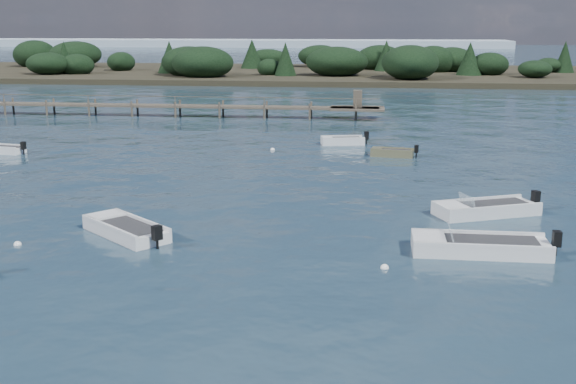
# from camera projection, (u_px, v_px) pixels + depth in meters

# --- Properties ---
(ground) EXTENTS (400.00, 400.00, 0.00)m
(ground) POSITION_uv_depth(u_px,v_px,m) (323.00, 104.00, 79.47)
(ground) COLOR #172835
(ground) RESTS_ON ground
(tender_far_grey_b) EXTENTS (3.24, 1.56, 1.09)m
(tender_far_grey_b) POSITION_uv_depth(u_px,v_px,m) (392.00, 154.00, 49.05)
(tender_far_grey_b) COLOR #646243
(tender_far_grey_b) RESTS_ON ground
(dinghy_mid_white_a) EXTENTS (5.76, 2.03, 1.35)m
(dinghy_mid_white_a) POSITION_uv_depth(u_px,v_px,m) (479.00, 249.00, 28.73)
(dinghy_mid_white_a) COLOR silver
(dinghy_mid_white_a) RESTS_ON ground
(tender_far_grey) EXTENTS (3.51, 1.78, 1.11)m
(tender_far_grey) POSITION_uv_depth(u_px,v_px,m) (3.00, 151.00, 50.33)
(tender_far_grey) COLOR silver
(tender_far_grey) RESTS_ON ground
(dinghy_mid_grey) EXTENTS (4.56, 4.28, 1.25)m
(dinghy_mid_grey) POSITION_uv_depth(u_px,v_px,m) (126.00, 232.00, 31.06)
(dinghy_mid_grey) COLOR silver
(dinghy_mid_grey) RESTS_ON ground
(dinghy_mid_white_b) EXTENTS (5.31, 3.63, 1.32)m
(dinghy_mid_white_b) POSITION_uv_depth(u_px,v_px,m) (486.00, 211.00, 34.39)
(dinghy_mid_white_b) COLOR silver
(dinghy_mid_white_b) RESTS_ON ground
(tender_far_white) EXTENTS (3.61, 1.87, 1.21)m
(tender_far_white) POSITION_uv_depth(u_px,v_px,m) (343.00, 142.00, 53.75)
(tender_far_white) COLOR silver
(tender_far_white) RESTS_ON ground
(buoy_b) EXTENTS (0.32, 0.32, 0.32)m
(buoy_b) POSITION_uv_depth(u_px,v_px,m) (385.00, 268.00, 26.99)
(buoy_b) COLOR white
(buoy_b) RESTS_ON ground
(buoy_c) EXTENTS (0.32, 0.32, 0.32)m
(buoy_c) POSITION_uv_depth(u_px,v_px,m) (18.00, 245.00, 29.79)
(buoy_c) COLOR white
(buoy_c) RESTS_ON ground
(buoy_e) EXTENTS (0.32, 0.32, 0.32)m
(buoy_e) POSITION_uv_depth(u_px,v_px,m) (273.00, 150.00, 51.53)
(buoy_e) COLOR white
(buoy_e) RESTS_ON ground
(jetty) EXTENTS (64.50, 3.20, 3.40)m
(jetty) POSITION_uv_depth(u_px,v_px,m) (92.00, 105.00, 70.08)
(jetty) COLOR #4D4538
(jetty) RESTS_ON ground
(far_headland) EXTENTS (190.00, 40.00, 5.80)m
(far_headland) POSITION_uv_depth(u_px,v_px,m) (497.00, 65.00, 114.84)
(far_headland) COLOR black
(far_headland) RESTS_ON ground
(distant_haze) EXTENTS (280.00, 20.00, 2.40)m
(distant_haze) POSITION_uv_depth(u_px,v_px,m) (101.00, 46.00, 253.81)
(distant_haze) COLOR #91A3B3
(distant_haze) RESTS_ON ground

